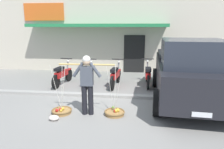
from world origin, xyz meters
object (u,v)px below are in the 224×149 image
Objects in this scene: motorcycle_second_in_row at (89,76)px; plastic_litter_bag at (54,118)px; motorcycle_nearest_shop at (62,75)px; motorcycle_end_of_row at (148,75)px; fruit_basket_left_side at (115,112)px; fruit_vendor at (87,81)px; motorcycle_third_in_row at (116,76)px; fruit_basket_right_side at (62,111)px; parked_truck at (188,71)px.

motorcycle_second_in_row is 3.29m from plastic_litter_bag.
plastic_litter_bag is at bearing -74.24° from motorcycle_nearest_shop.
motorcycle_end_of_row is at bearing 53.62° from plastic_litter_bag.
fruit_vendor is at bearing -177.85° from fruit_basket_left_side.
motorcycle_end_of_row is at bearing 11.50° from motorcycle_third_in_row.
fruit_vendor is at bearing 31.35° from plastic_litter_bag.
fruit_basket_right_side is at bearing -70.97° from motorcycle_nearest_shop.
motorcycle_second_in_row is at bearing -171.24° from motorcycle_end_of_row.
fruit_basket_left_side is 1.67m from plastic_litter_bag.
motorcycle_third_in_row is at bearing 1.20° from motorcycle_nearest_shop.
motorcycle_end_of_row is at bearing 50.32° from fruit_basket_right_side.
fruit_basket_right_side is 2.83m from motorcycle_second_in_row.
motorcycle_nearest_shop is at bearing 163.13° from parked_truck.
motorcycle_end_of_row is 6.50× the size of plastic_litter_bag.
parked_truck reaches higher than motorcycle_end_of_row.
plastic_litter_bag is at bearing -148.65° from fruit_vendor.
plastic_litter_bag is at bearing -154.03° from parked_truck.
motorcycle_third_in_row is (1.30, 2.90, 0.38)m from fruit_basket_right_side.
fruit_basket_left_side reaches higher than motorcycle_end_of_row.
motorcycle_end_of_row is at bearing 5.06° from motorcycle_nearest_shop.
fruit_basket_left_side is 3.32m from motorcycle_end_of_row.
fruit_vendor is at bearing -155.58° from parked_truck.
motorcycle_third_in_row is at bearing 68.26° from plastic_litter_bag.
fruit_vendor reaches higher than motorcycle_third_in_row.
motorcycle_nearest_shop is 6.49× the size of plastic_litter_bag.
motorcycle_second_in_row is at bearing 86.40° from fruit_basket_right_side.
motorcycle_nearest_shop and motorcycle_third_in_row have the same top height.
motorcycle_nearest_shop is 0.38× the size of parked_truck.
parked_truck is 17.26× the size of plastic_litter_bag.
plastic_litter_bag is (-2.68, -3.64, -0.38)m from motorcycle_end_of_row.
fruit_vendor is 0.93× the size of motorcycle_third_in_row.
fruit_basket_left_side is (0.77, 0.03, -0.90)m from fruit_vendor.
fruit_basket_right_side is 4.14m from motorcycle_end_of_row.
fruit_basket_left_side is 1.00× the size of fruit_basket_right_side.
motorcycle_third_in_row is 6.48× the size of plastic_litter_bag.
parked_truck is at bearing -56.73° from motorcycle_end_of_row.
motorcycle_end_of_row is (1.34, 0.27, 0.00)m from motorcycle_third_in_row.
fruit_vendor is 1.18m from fruit_basket_right_side.
parked_truck is at bearing 24.42° from fruit_vendor.
motorcycle_third_in_row is at bearing -168.50° from motorcycle_end_of_row.
motorcycle_third_in_row is 1.00× the size of motorcycle_end_of_row.
fruit_basket_right_side is at bearing -93.60° from motorcycle_second_in_row.
motorcycle_nearest_shop is at bearing 121.85° from fruit_vendor.
fruit_basket_left_side is 0.80× the size of motorcycle_nearest_shop.
motorcycle_second_in_row is (0.18, 2.80, 0.38)m from fruit_basket_right_side.
plastic_litter_bag is at bearing -93.92° from motorcycle_second_in_row.
parked_truck is at bearing -16.87° from motorcycle_nearest_shop.
motorcycle_third_in_row is at bearing 5.43° from motorcycle_second_in_row.
plastic_litter_bag is (-3.84, -1.87, -0.96)m from parked_truck.
fruit_basket_left_side is 5.18× the size of plastic_litter_bag.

